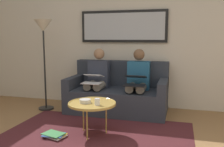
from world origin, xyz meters
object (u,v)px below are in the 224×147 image
at_px(person_left, 138,80).
at_px(couch, 118,94).
at_px(cup, 97,102).
at_px(framed_mirror, 123,26).
at_px(coffee_table, 92,104).
at_px(bowl, 85,101).
at_px(laptop_black, 135,80).
at_px(person_right, 98,78).
at_px(magazine_stack, 54,135).
at_px(standing_lamp, 43,36).
at_px(laptop_white, 93,79).

bearing_deg(person_left, couch, -10.35).
bearing_deg(cup, couch, -88.02).
bearing_deg(framed_mirror, person_left, 129.15).
bearing_deg(coffee_table, bowl, 14.94).
height_order(couch, coffee_table, couch).
bearing_deg(cup, coffee_table, -39.98).
relative_size(coffee_table, bowl, 4.23).
height_order(bowl, laptop_black, laptop_black).
xyz_separation_m(framed_mirror, person_right, (0.37, 0.46, -0.94)).
bearing_deg(coffee_table, laptop_black, -115.36).
relative_size(bowl, magazine_stack, 0.45).
relative_size(framed_mirror, bowl, 10.78).
xyz_separation_m(coffee_table, person_left, (-0.43, -1.15, 0.17)).
bearing_deg(laptop_black, standing_lamp, -1.21).
distance_m(magazine_stack, standing_lamp, 1.96).
relative_size(cup, laptop_black, 0.23).
bearing_deg(person_left, cup, 75.20).
bearing_deg(cup, magazine_stack, 13.49).
height_order(framed_mirror, bowl, framed_mirror).
xyz_separation_m(couch, laptop_white, (0.37, 0.31, 0.31)).
bearing_deg(couch, person_left, 169.65).
xyz_separation_m(couch, laptop_black, (-0.37, 0.30, 0.32)).
bearing_deg(person_right, magazine_stack, 83.58).
bearing_deg(laptop_white, cup, 112.74).
height_order(coffee_table, laptop_black, laptop_black).
height_order(bowl, laptop_white, laptop_white).
xyz_separation_m(person_left, laptop_black, (-0.00, 0.23, 0.02)).
distance_m(laptop_black, person_right, 0.78).
bearing_deg(framed_mirror, magazine_stack, 73.96).
distance_m(person_right, standing_lamp, 1.24).
distance_m(couch, person_left, 0.48).
relative_size(couch, magazine_stack, 5.17).
height_order(couch, bowl, couch).
bearing_deg(magazine_stack, couch, -110.06).
bearing_deg(magazine_stack, bowl, -151.65).
bearing_deg(cup, laptop_white, -67.26).
bearing_deg(laptop_black, magazine_stack, 51.75).
bearing_deg(person_right, person_left, 180.00).
distance_m(cup, standing_lamp, 1.94).
bearing_deg(framed_mirror, laptop_black, 118.27).
bearing_deg(couch, standing_lamp, 11.31).
bearing_deg(coffee_table, framed_mirror, -92.18).
bearing_deg(magazine_stack, person_left, -123.17).
bearing_deg(coffee_table, magazine_stack, 25.91).
distance_m(framed_mirror, bowl, 1.96).
bearing_deg(person_left, bowl, 65.89).
distance_m(cup, laptop_black, 1.06).
bearing_deg(laptop_black, laptop_white, 0.60).
xyz_separation_m(cup, bowl, (0.20, -0.06, -0.02)).
relative_size(framed_mirror, laptop_black, 4.35).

